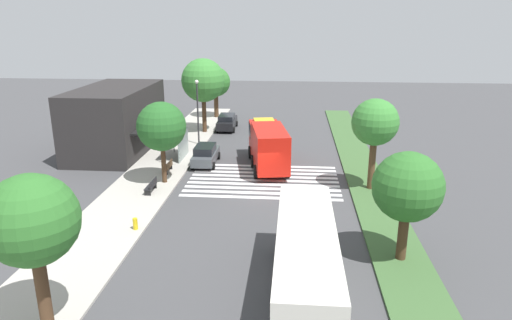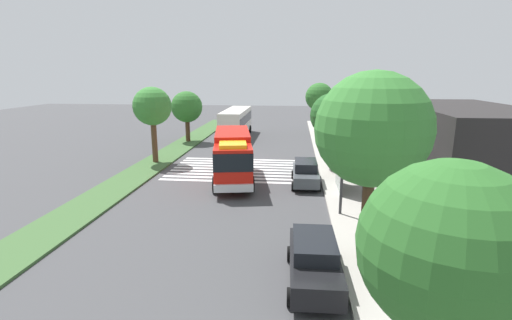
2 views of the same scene
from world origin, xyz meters
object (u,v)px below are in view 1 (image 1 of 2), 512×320
at_px(bench_west_of_shelter, 151,186).
at_px(street_lamp, 198,107).
at_px(sidewalk_tree_far_west, 32,222).
at_px(sidewalk_tree_east, 203,81).
at_px(bus_stop_shelter, 179,139).
at_px(sidewalk_tree_far_east, 216,82).
at_px(median_tree_far_west, 408,187).
at_px(median_tree_west, 375,123).
at_px(fire_hydrant, 135,224).
at_px(parked_car_mid, 227,122).
at_px(bench_near_shelter, 168,167).
at_px(parked_car_west, 206,154).
at_px(fire_truck, 268,143).
at_px(sidewalk_tree_west, 161,127).
at_px(transit_bus, 306,259).

relative_size(bench_west_of_shelter, street_lamp, 0.25).
relative_size(sidewalk_tree_far_west, sidewalk_tree_east, 0.83).
distance_m(bus_stop_shelter, sidewalk_tree_east, 10.55).
height_order(sidewalk_tree_far_east, median_tree_far_west, sidewalk_tree_far_east).
bearing_deg(median_tree_west, sidewalk_tree_far_west, 138.37).
distance_m(street_lamp, fire_hydrant, 19.50).
relative_size(parked_car_mid, bench_near_shelter, 3.01).
distance_m(parked_car_west, sidewalk_tree_east, 12.31).
relative_size(fire_truck, street_lamp, 1.44).
distance_m(parked_car_west, sidewalk_tree_far_west, 22.87).
height_order(bus_stop_shelter, sidewalk_tree_west, sidewalk_tree_west).
bearing_deg(transit_bus, sidewalk_tree_far_east, -164.87).
bearing_deg(sidewalk_tree_west, median_tree_far_west, -124.03).
bearing_deg(bus_stop_shelter, median_tree_far_west, -136.79).
height_order(transit_bus, median_tree_west, median_tree_west).
bearing_deg(median_tree_far_west, parked_car_mid, 24.92).
distance_m(sidewalk_tree_far_west, fire_hydrant, 10.15).
xyz_separation_m(sidewalk_tree_west, sidewalk_tree_far_east, (24.02, -0.00, 0.01)).
distance_m(sidewalk_tree_far_east, median_tree_west, 28.56).
relative_size(transit_bus, bus_stop_shelter, 3.08).
bearing_deg(transit_bus, bench_near_shelter, -147.30).
xyz_separation_m(bench_near_shelter, fire_hydrant, (-10.54, -0.87, -0.10)).
bearing_deg(transit_bus, sidewalk_tree_far_west, -73.81).
xyz_separation_m(fire_truck, sidewalk_tree_west, (-4.95, 7.53, 2.44)).
bearing_deg(bench_west_of_shelter, street_lamp, -3.37).
bearing_deg(median_tree_far_west, fire_hydrant, 81.57).
bearing_deg(fire_hydrant, parked_car_west, -7.31).
height_order(transit_bus, street_lamp, street_lamp).
bearing_deg(parked_car_mid, fire_truck, -158.77).
bearing_deg(transit_bus, street_lamp, -158.57).
relative_size(transit_bus, street_lamp, 1.71).
bearing_deg(street_lamp, median_tree_far_west, -145.03).
bearing_deg(parked_car_west, sidewalk_tree_east, 10.59).
bearing_deg(bus_stop_shelter, median_tree_west, -112.16).
bearing_deg(sidewalk_tree_west, median_tree_west, -90.16).
distance_m(transit_bus, median_tree_west, 15.45).
height_order(parked_car_west, bench_west_of_shelter, parked_car_west).
bearing_deg(fire_truck, parked_car_mid, 12.24).
height_order(street_lamp, sidewalk_tree_east, sidewalk_tree_east).
xyz_separation_m(parked_car_mid, sidewalk_tree_far_east, (6.05, 2.20, 3.57)).
distance_m(bench_near_shelter, sidewalk_tree_east, 14.75).
bearing_deg(fire_hydrant, parked_car_mid, -3.72).
bearing_deg(bus_stop_shelter, sidewalk_tree_east, -2.08).
bearing_deg(transit_bus, parked_car_west, -157.23).
bearing_deg(parked_car_west, median_tree_far_west, -140.18).
bearing_deg(bus_stop_shelter, bench_near_shelter, 179.76).
xyz_separation_m(transit_bus, sidewalk_tree_far_east, (38.36, 10.33, 2.40)).
xyz_separation_m(parked_car_west, bench_west_of_shelter, (-7.19, 2.57, -0.29)).
relative_size(bus_stop_shelter, bench_near_shelter, 2.19).
relative_size(parked_car_mid, bus_stop_shelter, 1.37).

